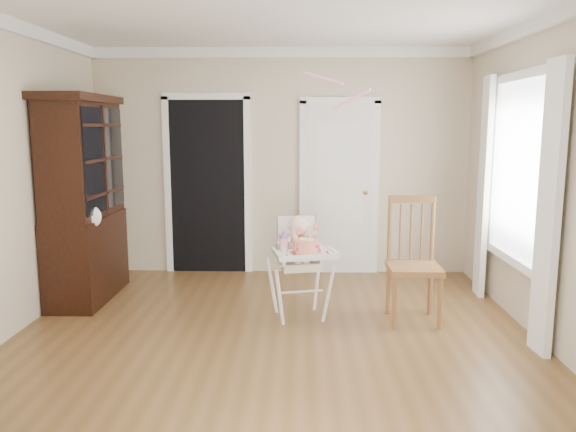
{
  "coord_description": "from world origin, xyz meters",
  "views": [
    {
      "loc": [
        0.23,
        -4.3,
        1.8
      ],
      "look_at": [
        0.12,
        0.71,
        0.99
      ],
      "focal_mm": 35.0,
      "sensor_mm": 36.0,
      "label": 1
    }
  ],
  "objects_px": {
    "high_chair": "(300,256)",
    "cake": "(306,246)",
    "dining_chair": "(413,264)",
    "sippy_cup": "(284,242)",
    "china_cabinet": "(84,199)"
  },
  "relations": [
    {
      "from": "high_chair",
      "to": "sippy_cup",
      "type": "relative_size",
      "value": 5.17
    },
    {
      "from": "dining_chair",
      "to": "cake",
      "type": "bearing_deg",
      "value": -169.43
    },
    {
      "from": "cake",
      "to": "dining_chair",
      "type": "distance_m",
      "value": 1.03
    },
    {
      "from": "sippy_cup",
      "to": "dining_chair",
      "type": "distance_m",
      "value": 1.22
    },
    {
      "from": "cake",
      "to": "sippy_cup",
      "type": "relative_size",
      "value": 1.5
    },
    {
      "from": "cake",
      "to": "china_cabinet",
      "type": "xyz_separation_m",
      "value": [
        -2.27,
        0.77,
        0.32
      ]
    },
    {
      "from": "china_cabinet",
      "to": "cake",
      "type": "bearing_deg",
      "value": -18.79
    },
    {
      "from": "china_cabinet",
      "to": "sippy_cup",
      "type": "bearing_deg",
      "value": -17.99
    },
    {
      "from": "high_chair",
      "to": "cake",
      "type": "xyz_separation_m",
      "value": [
        0.06,
        -0.22,
        0.14
      ]
    },
    {
      "from": "cake",
      "to": "sippy_cup",
      "type": "height_order",
      "value": "sippy_cup"
    },
    {
      "from": "high_chair",
      "to": "sippy_cup",
      "type": "xyz_separation_m",
      "value": [
        -0.15,
        -0.12,
        0.15
      ]
    },
    {
      "from": "sippy_cup",
      "to": "china_cabinet",
      "type": "bearing_deg",
      "value": 162.01
    },
    {
      "from": "cake",
      "to": "sippy_cup",
      "type": "xyz_separation_m",
      "value": [
        -0.2,
        0.1,
        0.01
      ]
    },
    {
      "from": "high_chair",
      "to": "dining_chair",
      "type": "bearing_deg",
      "value": -15.12
    },
    {
      "from": "cake",
      "to": "china_cabinet",
      "type": "bearing_deg",
      "value": 161.21
    }
  ]
}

